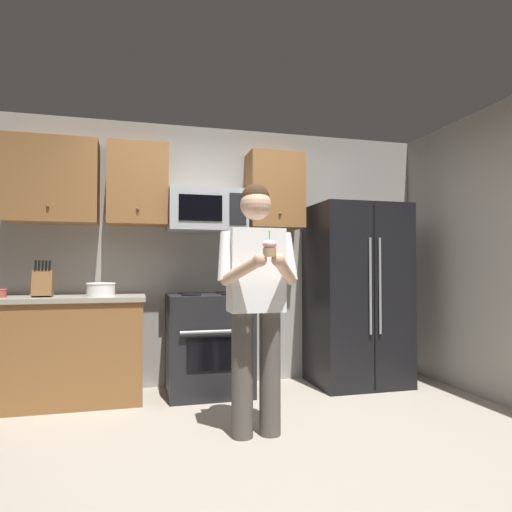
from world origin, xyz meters
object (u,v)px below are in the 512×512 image
microwave (207,211)px  bowl_large_white (101,289)px  cupcake (270,248)px  oven_range (209,343)px  refrigerator (357,294)px  person (257,292)px  knife_block (43,283)px

microwave → bowl_large_white: bearing=-172.4°
microwave → cupcake: bearing=-84.6°
oven_range → refrigerator: bearing=-1.5°
oven_range → person: bearing=-82.6°
oven_range → person: size_ratio=0.53×
oven_range → microwave: size_ratio=1.26×
knife_block → person: person is taller
cupcake → knife_block: bearing=137.1°
knife_block → person: size_ratio=0.18×
refrigerator → person: (-1.35, -1.13, 0.10)m
oven_range → knife_block: size_ratio=2.91×
oven_range → person: 1.29m
bowl_large_white → person: (1.11, -1.16, 0.01)m
microwave → bowl_large_white: 1.22m
microwave → refrigerator: 1.72m
microwave → cupcake: 1.68m
microwave → cupcake: size_ratio=4.26×
microwave → person: 1.49m
knife_block → microwave: bearing=6.0°
microwave → cupcake: microwave is taller
person → refrigerator: bearing=40.0°
bowl_large_white → microwave: bearing=7.6°
oven_range → bowl_large_white: size_ratio=3.74×
bowl_large_white → person: size_ratio=0.14×
oven_range → cupcake: cupcake is taller
refrigerator → knife_block: refrigerator is taller
microwave → bowl_large_white: (-0.96, -0.13, -0.74)m
bowl_large_white → cupcake: cupcake is taller
knife_block → oven_range: bearing=1.2°
microwave → bowl_large_white: microwave is taller
oven_range → bowl_large_white: bearing=-179.5°
knife_block → bowl_large_white: size_ratio=1.28×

